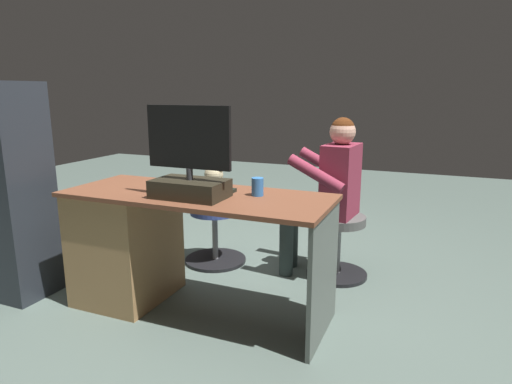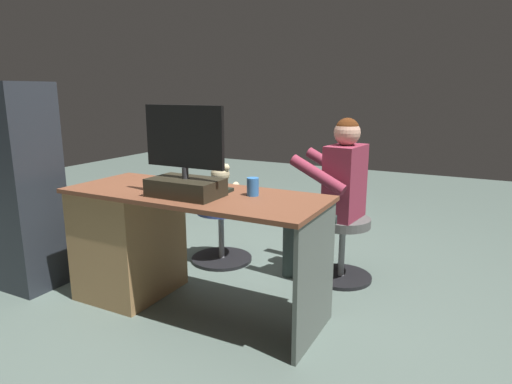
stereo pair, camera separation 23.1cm
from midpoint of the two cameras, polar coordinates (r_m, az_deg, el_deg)
The scene contains 12 objects.
ground_plane at distance 3.09m, azimuth -1.74°, elevation -12.09°, with size 10.00×10.00×0.00m, color #52625B.
desk at distance 2.91m, azimuth -12.27°, elevation -5.73°, with size 1.56×0.61×0.73m.
monitor at distance 2.46m, azimuth -6.41°, elevation 2.62°, with size 0.50×0.24×0.50m.
keyboard at distance 2.64m, azimuth -5.04°, elevation 0.48°, with size 0.42×0.14×0.02m, color black.
computer_mouse at distance 2.78m, azimuth -10.08°, elevation 1.13°, with size 0.06×0.10×0.04m, color #2E2723.
cup at distance 2.47m, azimuth 2.26°, elevation 0.65°, with size 0.07×0.07×0.10m, color #3372BF.
tv_remote at distance 2.64m, azimuth -9.21°, elevation 0.37°, with size 0.04×0.15×0.02m, color black.
office_chair_teddy at distance 3.46m, azimuth -2.57°, elevation -4.85°, with size 0.47×0.47×0.45m.
teddy_bear at distance 3.38m, azimuth -2.53°, elevation 0.71°, with size 0.23×0.23×0.32m.
visitor_chair at distance 3.20m, azimuth 13.04°, elevation -6.32°, with size 0.43×0.43×0.45m.
person at distance 3.11m, azimuth 11.88°, elevation 0.61°, with size 0.53×0.51×1.13m.
equipment_rack at distance 3.26m, azimuth -26.17°, elevation 0.49°, with size 0.44×0.36×1.36m, color #262A32.
Camera 2 is at (-1.48, 2.39, 1.31)m, focal length 31.21 mm.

